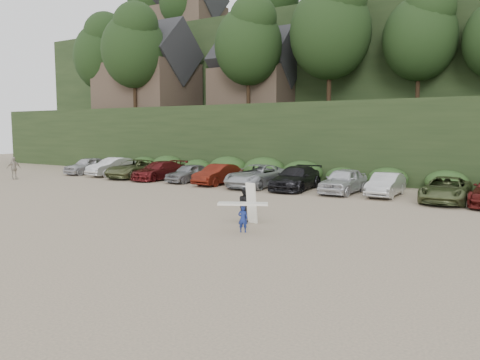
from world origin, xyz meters
The scene contains 6 objects.
ground centered at (0.00, 0.00, 0.00)m, with size 120.00×120.00×0.00m, color tan.
hillside_backdrop centered at (-0.26, 35.93, 11.22)m, with size 90.00×41.50×28.00m.
parked_cars centered at (-4.48, 9.92, 0.74)m, with size 34.02×5.73×1.56m.
distant_walker centered at (-22.44, 4.08, 0.89)m, with size 1.04×0.43×1.77m, color #AEA393.
child_surfer centered at (3.03, -2.55, 0.78)m, with size 1.94×1.37×1.15m.
adult_surfer centered at (1.98, -0.61, 0.74)m, with size 1.18×0.87×1.72m.
Camera 1 is at (12.33, -17.52, 3.93)m, focal length 35.00 mm.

